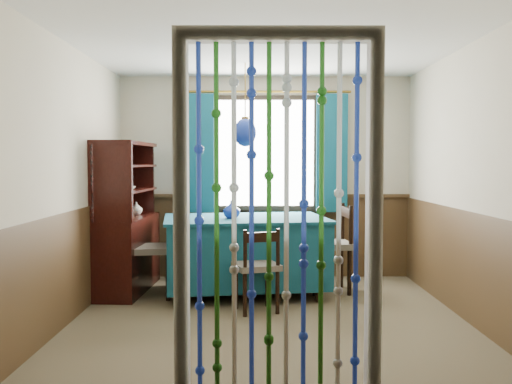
{
  "coord_description": "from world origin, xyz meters",
  "views": [
    {
      "loc": [
        -0.13,
        -5.12,
        1.44
      ],
      "look_at": [
        -0.12,
        0.67,
        1.13
      ],
      "focal_mm": 40.0,
      "sensor_mm": 36.0,
      "label": 1
    }
  ],
  "objects_px": {
    "pendant_lamp": "(245,132)",
    "vase_table": "(232,210)",
    "chair_far": "(237,243)",
    "dining_table": "(245,250)",
    "bowl_shelf": "(128,188)",
    "chair_near": "(257,267)",
    "chair_right": "(332,245)",
    "chair_left": "(147,250)",
    "sideboard": "(126,239)",
    "vase_sideboard": "(136,208)"
  },
  "relations": [
    {
      "from": "chair_right",
      "to": "dining_table",
      "type": "bearing_deg",
      "value": 92.68
    },
    {
      "from": "sideboard",
      "to": "dining_table",
      "type": "bearing_deg",
      "value": -3.32
    },
    {
      "from": "bowl_shelf",
      "to": "vase_sideboard",
      "type": "distance_m",
      "value": 0.49
    },
    {
      "from": "chair_near",
      "to": "vase_sideboard",
      "type": "distance_m",
      "value": 1.88
    },
    {
      "from": "pendant_lamp",
      "to": "vase_sideboard",
      "type": "relative_size",
      "value": 5.41
    },
    {
      "from": "dining_table",
      "to": "vase_table",
      "type": "height_order",
      "value": "vase_table"
    },
    {
      "from": "chair_left",
      "to": "chair_near",
      "type": "bearing_deg",
      "value": 54.11
    },
    {
      "from": "dining_table",
      "to": "chair_far",
      "type": "xyz_separation_m",
      "value": [
        -0.11,
        0.72,
        -0.03
      ]
    },
    {
      "from": "chair_left",
      "to": "vase_sideboard",
      "type": "xyz_separation_m",
      "value": [
        -0.23,
        0.54,
        0.41
      ]
    },
    {
      "from": "chair_near",
      "to": "vase_sideboard",
      "type": "xyz_separation_m",
      "value": [
        -1.4,
        1.16,
        0.48
      ]
    },
    {
      "from": "vase_table",
      "to": "vase_sideboard",
      "type": "height_order",
      "value": "vase_table"
    },
    {
      "from": "chair_right",
      "to": "vase_table",
      "type": "xyz_separation_m",
      "value": [
        -1.1,
        -0.22,
        0.41
      ]
    },
    {
      "from": "vase_sideboard",
      "to": "vase_table",
      "type": "bearing_deg",
      "value": -24.43
    },
    {
      "from": "chair_far",
      "to": "pendant_lamp",
      "type": "height_order",
      "value": "pendant_lamp"
    },
    {
      "from": "vase_table",
      "to": "vase_sideboard",
      "type": "bearing_deg",
      "value": 155.57
    },
    {
      "from": "chair_right",
      "to": "vase_table",
      "type": "height_order",
      "value": "vase_table"
    },
    {
      "from": "chair_right",
      "to": "vase_sideboard",
      "type": "height_order",
      "value": "vase_sideboard"
    },
    {
      "from": "chair_far",
      "to": "dining_table",
      "type": "bearing_deg",
      "value": 99.74
    },
    {
      "from": "pendant_lamp",
      "to": "vase_table",
      "type": "relative_size",
      "value": 5.17
    },
    {
      "from": "chair_far",
      "to": "sideboard",
      "type": "bearing_deg",
      "value": 26.37
    },
    {
      "from": "chair_near",
      "to": "dining_table",
      "type": "bearing_deg",
      "value": 81.83
    },
    {
      "from": "chair_far",
      "to": "chair_right",
      "type": "distance_m",
      "value": 1.23
    },
    {
      "from": "pendant_lamp",
      "to": "bowl_shelf",
      "type": "height_order",
      "value": "pendant_lamp"
    },
    {
      "from": "chair_near",
      "to": "chair_right",
      "type": "height_order",
      "value": "chair_right"
    },
    {
      "from": "chair_near",
      "to": "vase_table",
      "type": "distance_m",
      "value": 0.86
    },
    {
      "from": "dining_table",
      "to": "vase_table",
      "type": "relative_size",
      "value": 10.87
    },
    {
      "from": "chair_left",
      "to": "vase_sideboard",
      "type": "bearing_deg",
      "value": -165.31
    },
    {
      "from": "pendant_lamp",
      "to": "bowl_shelf",
      "type": "xyz_separation_m",
      "value": [
        -1.27,
        -0.03,
        -0.6
      ]
    },
    {
      "from": "chair_far",
      "to": "chair_near",
      "type": "bearing_deg",
      "value": 100.19
    },
    {
      "from": "vase_table",
      "to": "bowl_shelf",
      "type": "relative_size",
      "value": 0.94
    },
    {
      "from": "sideboard",
      "to": "vase_sideboard",
      "type": "xyz_separation_m",
      "value": [
        0.06,
        0.25,
        0.33
      ]
    },
    {
      "from": "vase_table",
      "to": "chair_near",
      "type": "bearing_deg",
      "value": -67.4
    },
    {
      "from": "chair_right",
      "to": "bowl_shelf",
      "type": "relative_size",
      "value": 5.25
    },
    {
      "from": "pendant_lamp",
      "to": "bowl_shelf",
      "type": "relative_size",
      "value": 4.85
    },
    {
      "from": "chair_near",
      "to": "bowl_shelf",
      "type": "relative_size",
      "value": 4.4
    },
    {
      "from": "chair_left",
      "to": "sideboard",
      "type": "xyz_separation_m",
      "value": [
        -0.29,
        0.29,
        0.07
      ]
    },
    {
      "from": "bowl_shelf",
      "to": "chair_right",
      "type": "bearing_deg",
      "value": 3.49
    },
    {
      "from": "pendant_lamp",
      "to": "bowl_shelf",
      "type": "bearing_deg",
      "value": -178.83
    },
    {
      "from": "sideboard",
      "to": "bowl_shelf",
      "type": "bearing_deg",
      "value": -68.1
    },
    {
      "from": "chair_near",
      "to": "chair_left",
      "type": "height_order",
      "value": "chair_left"
    },
    {
      "from": "dining_table",
      "to": "vase_table",
      "type": "bearing_deg",
      "value": -149.34
    },
    {
      "from": "chair_right",
      "to": "vase_table",
      "type": "distance_m",
      "value": 1.2
    },
    {
      "from": "dining_table",
      "to": "bowl_shelf",
      "type": "bearing_deg",
      "value": 173.34
    },
    {
      "from": "sideboard",
      "to": "vase_table",
      "type": "bearing_deg",
      "value": -9.44
    },
    {
      "from": "pendant_lamp",
      "to": "vase_table",
      "type": "height_order",
      "value": "pendant_lamp"
    },
    {
      "from": "chair_left",
      "to": "sideboard",
      "type": "relative_size",
      "value": 0.58
    },
    {
      "from": "dining_table",
      "to": "chair_near",
      "type": "xyz_separation_m",
      "value": [
        0.13,
        -0.76,
        -0.05
      ]
    },
    {
      "from": "dining_table",
      "to": "chair_left",
      "type": "bearing_deg",
      "value": -179.95
    },
    {
      "from": "dining_table",
      "to": "chair_left",
      "type": "height_order",
      "value": "chair_left"
    },
    {
      "from": "chair_near",
      "to": "pendant_lamp",
      "type": "relative_size",
      "value": 0.91
    }
  ]
}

